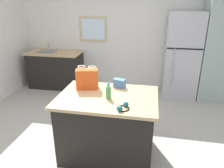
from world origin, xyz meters
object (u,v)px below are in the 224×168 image
refrigerator (182,56)px  tall_cabinet (215,50)px  small_box (119,83)px  shopping_bag (87,79)px  kitchen_island (108,125)px  bottle (108,92)px  ear_defenders (123,107)px

refrigerator → tall_cabinet: size_ratio=0.85×
refrigerator → small_box: 2.20m
refrigerator → shopping_bag: 2.54m
kitchen_island → bottle: bottle is taller
tall_cabinet → ear_defenders: tall_cabinet is taller
ear_defenders → bottle: bearing=131.6°
refrigerator → shopping_bag: refrigerator is taller
refrigerator → tall_cabinet: bearing=0.0°
kitchen_island → refrigerator: size_ratio=0.69×
kitchen_island → refrigerator: refrigerator is taller
small_box → ear_defenders: size_ratio=0.84×
shopping_bag → tall_cabinet: bearing=43.7°
refrigerator → ear_defenders: (-0.92, -2.56, -0.01)m
small_box → tall_cabinet: bearing=48.4°
shopping_bag → bottle: size_ratio=1.56×
shopping_bag → ear_defenders: bearing=-41.6°
tall_cabinet → small_box: bearing=-131.6°
tall_cabinet → small_box: tall_cabinet is taller
kitchen_island → bottle: 0.54m
kitchen_island → refrigerator: bearing=62.6°
refrigerator → tall_cabinet: (0.65, 0.00, 0.17)m
refrigerator → ear_defenders: bearing=-109.8°
bottle → tall_cabinet: bearing=52.2°
refrigerator → small_box: (-1.06, -1.93, 0.03)m
refrigerator → small_box: size_ratio=11.30×
bottle → ear_defenders: bearing=-48.4°
shopping_bag → ear_defenders: shopping_bag is taller
kitchen_island → small_box: size_ratio=7.83×
refrigerator → tall_cabinet: 0.67m
ear_defenders → kitchen_island: bearing=128.0°
kitchen_island → tall_cabinet: size_ratio=0.59×
kitchen_island → tall_cabinet: bearing=51.1°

